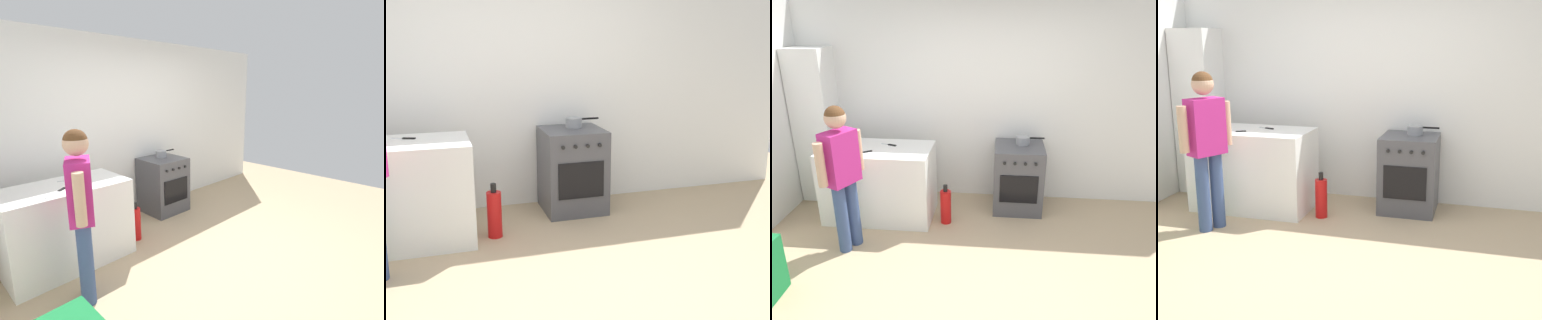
# 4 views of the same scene
# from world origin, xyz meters

# --- Properties ---
(ground_plane) EXTENTS (8.00, 8.00, 0.00)m
(ground_plane) POSITION_xyz_m (0.00, 0.00, 0.00)
(ground_plane) COLOR tan
(back_wall) EXTENTS (6.00, 0.10, 2.60)m
(back_wall) POSITION_xyz_m (0.00, 1.95, 1.30)
(back_wall) COLOR white
(back_wall) RESTS_ON ground
(counter_unit) EXTENTS (1.30, 0.70, 0.90)m
(counter_unit) POSITION_xyz_m (-1.35, 1.20, 0.45)
(counter_unit) COLOR white
(counter_unit) RESTS_ON ground
(oven_left) EXTENTS (0.61, 0.62, 0.85)m
(oven_left) POSITION_xyz_m (0.35, 1.58, 0.43)
(oven_left) COLOR #4C4C51
(oven_left) RESTS_ON ground
(pot) EXTENTS (0.35, 0.17, 0.10)m
(pot) POSITION_xyz_m (0.39, 1.66, 0.90)
(pot) COLOR gray
(pot) RESTS_ON oven_left
(knife_chef) EXTENTS (0.27, 0.20, 0.01)m
(knife_chef) POSITION_xyz_m (-1.49, 1.01, 0.90)
(knife_chef) COLOR silver
(knife_chef) RESTS_ON counter_unit
(knife_paring) EXTENTS (0.21, 0.09, 0.01)m
(knife_paring) POSITION_xyz_m (-1.22, 1.32, 0.91)
(knife_paring) COLOR silver
(knife_paring) RESTS_ON counter_unit
(person) EXTENTS (0.33, 0.52, 1.58)m
(person) POSITION_xyz_m (-1.48, 0.49, 0.93)
(person) COLOR #384C7A
(person) RESTS_ON ground
(fire_extinguisher) EXTENTS (0.13, 0.13, 0.50)m
(fire_extinguisher) POSITION_xyz_m (-0.52, 1.10, 0.22)
(fire_extinguisher) COLOR red
(fire_extinguisher) RESTS_ON ground
(larder_cabinet) EXTENTS (0.48, 0.44, 2.00)m
(larder_cabinet) POSITION_xyz_m (-2.30, 1.68, 1.00)
(larder_cabinet) COLOR white
(larder_cabinet) RESTS_ON ground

